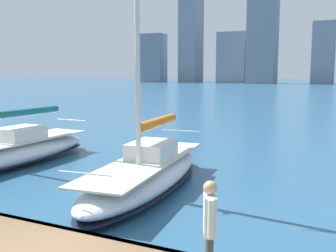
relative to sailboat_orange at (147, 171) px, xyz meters
The scene contains 3 objects.
sailboat_orange is the anchor object (origin of this frame).
sailboat_teal 7.00m from the sailboat_orange, ahead, with size 2.41×8.97×13.01m.
person_white_shirt 7.27m from the sailboat_orange, 126.68° to the left, with size 0.35×0.57×1.66m.
Camera 1 is at (-4.98, 5.05, 3.92)m, focal length 42.00 mm.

